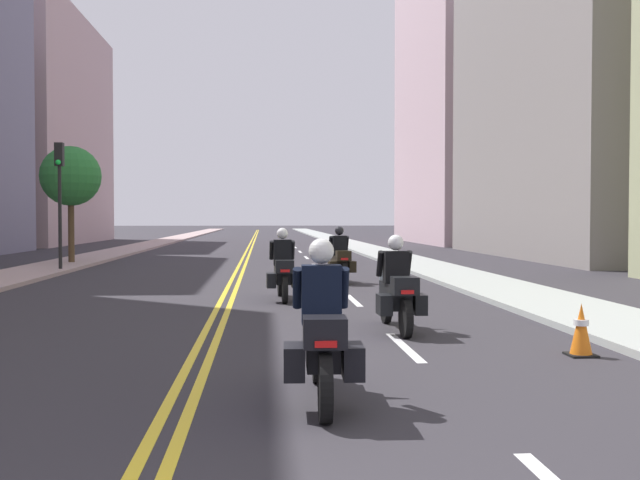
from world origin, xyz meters
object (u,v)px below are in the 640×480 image
traffic_light_near (60,183)px  street_tree_0 (71,177)px  motorcycle_2 (283,271)px  motorcycle_0 (322,338)px  traffic_cone_0 (401,269)px  traffic_cone_1 (581,330)px  motorcycle_1 (397,292)px  motorcycle_3 (340,260)px

traffic_light_near → street_tree_0: size_ratio=0.94×
motorcycle_2 → motorcycle_0: bearing=-91.4°
traffic_cone_0 → traffic_cone_1: size_ratio=1.14×
traffic_cone_0 → traffic_cone_1: bearing=-88.4°
traffic_cone_0 → traffic_light_near: (-10.97, 4.94, 2.67)m
motorcycle_2 → street_tree_0: (-8.06, 13.15, 2.85)m
motorcycle_2 → traffic_light_near: traffic_light_near is taller
motorcycle_1 → traffic_cone_1: bearing=-49.2°
motorcycle_3 → traffic_cone_1: bearing=-82.9°
motorcycle_1 → motorcycle_3: (0.01, 9.02, 0.01)m
motorcycle_3 → traffic_cone_0: motorcycle_3 is taller
motorcycle_3 → street_tree_0: bearing=134.8°
traffic_cone_1 → street_tree_0: size_ratio=0.15×
motorcycle_3 → street_tree_0: (-9.82, 8.80, 2.86)m
motorcycle_2 → traffic_cone_0: (3.54, 4.27, -0.26)m
motorcycle_2 → traffic_cone_1: motorcycle_2 is taller
motorcycle_1 → traffic_light_near: size_ratio=0.50×
motorcycle_0 → motorcycle_3: size_ratio=1.01×
motorcycle_0 → traffic_light_near: (-7.57, 18.46, 2.41)m
motorcycle_1 → street_tree_0: bearing=117.5°
traffic_light_near → motorcycle_2: bearing=-51.1°
motorcycle_0 → motorcycle_1: (1.61, 4.57, -0.02)m
traffic_cone_0 → traffic_light_near: bearing=155.7°
motorcycle_2 → street_tree_0: bearing=119.2°
motorcycle_3 → traffic_cone_0: (1.78, -0.07, -0.25)m
traffic_cone_1 → motorcycle_0: bearing=-148.8°
motorcycle_3 → traffic_light_near: bearing=148.7°
traffic_light_near → street_tree_0: (-0.63, 3.93, 0.44)m
motorcycle_2 → traffic_light_near: (-7.43, 9.21, 2.41)m
street_tree_0 → traffic_cone_1: bearing=-59.4°
motorcycle_1 → motorcycle_3: bearing=88.6°
motorcycle_0 → motorcycle_3: motorcycle_0 is taller
traffic_cone_0 → street_tree_0: size_ratio=0.17×
motorcycle_0 → traffic_cone_1: 4.34m
motorcycle_1 → traffic_cone_0: 9.13m
street_tree_0 → traffic_cone_0: bearing=-37.4°
motorcycle_3 → street_tree_0: size_ratio=0.48×
motorcycle_1 → street_tree_0: size_ratio=0.47×
motorcycle_1 → traffic_light_near: 16.83m
motorcycle_0 → street_tree_0: (-8.20, 22.39, 2.85)m
motorcycle_1 → traffic_cone_0: motorcycle_1 is taller
traffic_cone_1 → motorcycle_2: bearing=118.8°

